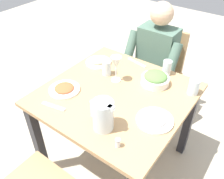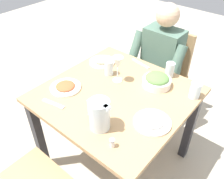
{
  "view_description": "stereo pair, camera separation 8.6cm",
  "coord_description": "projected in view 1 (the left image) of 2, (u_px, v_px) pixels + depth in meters",
  "views": [
    {
      "loc": [
        -0.73,
        1.04,
        1.76
      ],
      "look_at": [
        0.01,
        0.04,
        0.79
      ],
      "focal_mm": 38.2,
      "sensor_mm": 36.0,
      "label": 1
    },
    {
      "loc": [
        -0.8,
        0.99,
        1.76
      ],
      "look_at": [
        0.01,
        0.04,
        0.79
      ],
      "focal_mm": 38.2,
      "sensor_mm": 36.0,
      "label": 2
    }
  ],
  "objects": [
    {
      "name": "ground_plane",
      "position": [
        115.0,
        158.0,
        2.09
      ],
      "size": [
        8.0,
        8.0,
        0.0
      ],
      "primitive_type": "plane",
      "color": "#B7AD99"
    },
    {
      "name": "dining_table",
      "position": [
        116.0,
        105.0,
        1.7
      ],
      "size": [
        0.95,
        0.95,
        0.74
      ],
      "color": "tan",
      "rests_on": "ground_plane"
    },
    {
      "name": "chair_near",
      "position": [
        160.0,
        69.0,
        2.33
      ],
      "size": [
        0.4,
        0.4,
        0.87
      ],
      "color": "tan",
      "rests_on": "ground_plane"
    },
    {
      "name": "diner_near",
      "position": [
        151.0,
        65.0,
        2.11
      ],
      "size": [
        0.48,
        0.53,
        1.17
      ],
      "color": "#4C6B5B",
      "rests_on": "ground_plane"
    },
    {
      "name": "water_pitcher",
      "position": [
        103.0,
        115.0,
        1.32
      ],
      "size": [
        0.16,
        0.12,
        0.19
      ],
      "color": "silver",
      "rests_on": "dining_table"
    },
    {
      "name": "salad_bowl",
      "position": [
        155.0,
        79.0,
        1.69
      ],
      "size": [
        0.2,
        0.2,
        0.09
      ],
      "color": "white",
      "rests_on": "dining_table"
    },
    {
      "name": "plate_beans",
      "position": [
        98.0,
        61.0,
        1.92
      ],
      "size": [
        0.21,
        0.21,
        0.06
      ],
      "color": "white",
      "rests_on": "dining_table"
    },
    {
      "name": "plate_rice_curry",
      "position": [
        64.0,
        89.0,
        1.65
      ],
      "size": [
        0.22,
        0.22,
        0.04
      ],
      "color": "white",
      "rests_on": "dining_table"
    },
    {
      "name": "plate_yoghurt",
      "position": [
        155.0,
        119.0,
        1.41
      ],
      "size": [
        0.22,
        0.22,
        0.04
      ],
      "color": "white",
      "rests_on": "dining_table"
    },
    {
      "name": "water_glass_center",
      "position": [
        167.0,
        68.0,
        1.78
      ],
      "size": [
        0.06,
        0.06,
        0.11
      ],
      "primitive_type": "cylinder",
      "color": "silver",
      "rests_on": "dining_table"
    },
    {
      "name": "water_glass_far_left",
      "position": [
        194.0,
        87.0,
        1.59
      ],
      "size": [
        0.07,
        0.07,
        0.11
      ],
      "primitive_type": "cylinder",
      "color": "silver",
      "rests_on": "dining_table"
    },
    {
      "name": "water_glass_far_right",
      "position": [
        107.0,
        68.0,
        1.78
      ],
      "size": [
        0.07,
        0.07,
        0.11
      ],
      "primitive_type": "cylinder",
      "color": "silver",
      "rests_on": "dining_table"
    },
    {
      "name": "wine_glass",
      "position": [
        116.0,
        64.0,
        1.66
      ],
      "size": [
        0.08,
        0.08,
        0.2
      ],
      "color": "silver",
      "rests_on": "dining_table"
    },
    {
      "name": "salt_shaker",
      "position": [
        118.0,
        143.0,
        1.26
      ],
      "size": [
        0.03,
        0.03,
        0.05
      ],
      "color": "white",
      "rests_on": "dining_table"
    },
    {
      "name": "fork_near",
      "position": [
        54.0,
        106.0,
        1.52
      ],
      "size": [
        0.17,
        0.06,
        0.01
      ],
      "primitive_type": "cube",
      "rotation": [
        0.0,
        0.0,
        0.2
      ],
      "color": "silver",
      "rests_on": "dining_table"
    },
    {
      "name": "knife_near",
      "position": [
        137.0,
        63.0,
        1.94
      ],
      "size": [
        0.19,
        0.05,
        0.01
      ],
      "primitive_type": "cube",
      "rotation": [
        0.0,
        0.0,
        -0.18
      ],
      "color": "silver",
      "rests_on": "dining_table"
    }
  ]
}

